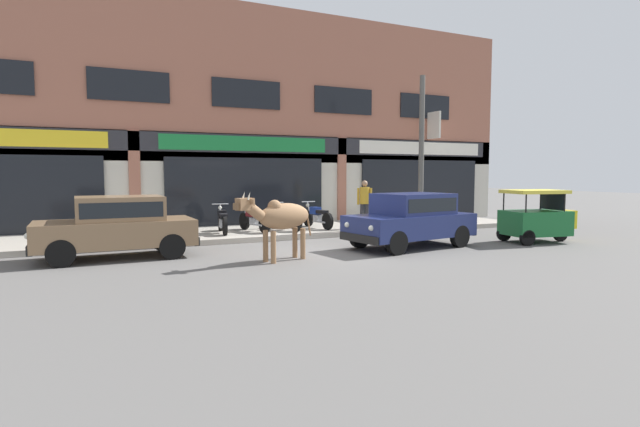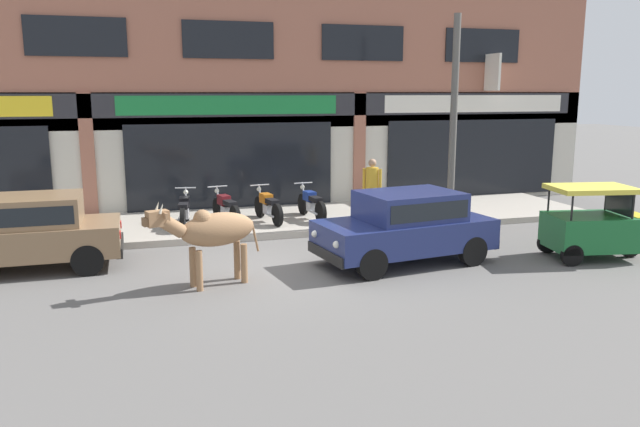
# 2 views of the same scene
# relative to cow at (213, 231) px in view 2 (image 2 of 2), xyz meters

# --- Properties ---
(ground_plane) EXTENTS (90.00, 90.00, 0.00)m
(ground_plane) POSITION_rel_cow_xyz_m (1.35, 0.94, -1.01)
(ground_plane) COLOR #605E5B
(sidewalk) EXTENTS (19.00, 3.67, 0.16)m
(sidewalk) POSITION_rel_cow_xyz_m (1.35, 4.98, -0.93)
(sidewalk) COLOR #A8A093
(sidewalk) RESTS_ON ground
(shop_building) EXTENTS (23.00, 1.40, 8.01)m
(shop_building) POSITION_rel_cow_xyz_m (1.35, 7.07, 2.78)
(shop_building) COLOR #9E604C
(shop_building) RESTS_ON ground
(cow) EXTENTS (2.08, 0.98, 1.61)m
(cow) POSITION_rel_cow_xyz_m (0.00, 0.00, 0.00)
(cow) COLOR #936B47
(cow) RESTS_ON ground
(car_0) EXTENTS (3.77, 2.10, 1.46)m
(car_0) POSITION_rel_cow_xyz_m (3.91, 0.42, -0.19)
(car_0) COLOR black
(car_0) RESTS_ON ground
(car_1) EXTENTS (3.63, 1.65, 1.46)m
(car_1) POSITION_rel_cow_xyz_m (-3.33, 2.00, -0.19)
(car_1) COLOR black
(car_1) RESTS_ON ground
(auto_rickshaw) EXTENTS (2.10, 1.44, 1.52)m
(auto_rickshaw) POSITION_rel_cow_xyz_m (7.81, -0.32, -0.35)
(auto_rickshaw) COLOR black
(auto_rickshaw) RESTS_ON ground
(motorcycle_0) EXTENTS (0.57, 1.81, 0.88)m
(motorcycle_0) POSITION_rel_cow_xyz_m (-0.18, 4.56, -0.46)
(motorcycle_0) COLOR black
(motorcycle_0) RESTS_ON sidewalk
(motorcycle_1) EXTENTS (0.63, 1.79, 0.88)m
(motorcycle_1) POSITION_rel_cow_xyz_m (0.85, 4.57, -0.46)
(motorcycle_1) COLOR black
(motorcycle_1) RESTS_ON sidewalk
(motorcycle_2) EXTENTS (0.55, 1.80, 0.88)m
(motorcycle_2) POSITION_rel_cow_xyz_m (1.91, 4.52, -0.46)
(motorcycle_2) COLOR black
(motorcycle_2) RESTS_ON sidewalk
(motorcycle_3) EXTENTS (0.52, 1.81, 0.88)m
(motorcycle_3) POSITION_rel_cow_xyz_m (3.07, 4.56, -0.46)
(motorcycle_3) COLOR black
(motorcycle_3) RESTS_ON sidewalk
(pedestrian) EXTENTS (0.42, 0.32, 1.60)m
(pedestrian) POSITION_rel_cow_xyz_m (4.46, 3.82, 0.14)
(pedestrian) COLOR #2D2D33
(pedestrian) RESTS_ON sidewalk
(utility_pole) EXTENTS (0.18, 0.18, 5.14)m
(utility_pole) POSITION_rel_cow_xyz_m (6.48, 3.44, 1.72)
(utility_pole) COLOR #595651
(utility_pole) RESTS_ON sidewalk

